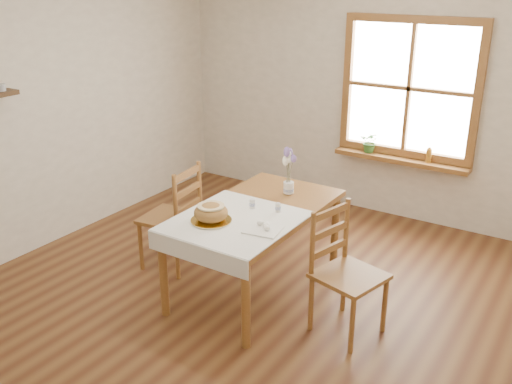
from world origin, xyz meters
TOP-DOWN VIEW (x-y plane):
  - ground at (0.00, 0.00)m, footprint 5.00×5.00m
  - room_walls at (0.00, 0.00)m, footprint 4.60×5.10m
  - window at (0.50, 2.47)m, footprint 1.46×0.08m
  - window_sill at (0.50, 2.40)m, footprint 1.46×0.20m
  - dining_table at (0.00, 0.30)m, footprint 0.90×1.60m
  - table_linen at (0.00, -0.00)m, footprint 0.91×0.99m
  - chair_left at (-0.90, 0.23)m, footprint 0.54×0.52m
  - chair_right at (0.93, 0.15)m, footprint 0.58×0.56m
  - bread_plate at (-0.14, -0.13)m, footprint 0.41×0.41m
  - bread_loaf at (-0.14, -0.13)m, footprint 0.27×0.27m
  - egg_napkin at (0.29, -0.05)m, footprint 0.29×0.26m
  - eggs at (0.29, -0.05)m, footprint 0.23×0.21m
  - salt_shaker at (-0.02, 0.27)m, footprint 0.05×0.05m
  - pepper_shaker at (0.20, 0.32)m, footprint 0.05×0.05m
  - flower_vase at (0.06, 0.74)m, footprint 0.10×0.10m
  - lavender_bouquet at (0.06, 0.74)m, footprint 0.16×0.16m
  - potted_plant at (0.15, 2.40)m, footprint 0.23×0.25m
  - amber_bottle at (0.80, 2.40)m, footprint 0.07×0.07m

SIDE VIEW (x-z plane):
  - ground at x=0.00m, z-range 0.00..0.00m
  - chair_right at x=0.93m, z-range 0.00..0.98m
  - chair_left at x=-0.90m, z-range 0.00..0.99m
  - dining_table at x=0.00m, z-range 0.29..1.04m
  - window_sill at x=0.50m, z-range 0.66..0.71m
  - table_linen at x=0.00m, z-range 0.75..0.76m
  - egg_napkin at x=0.29m, z-range 0.76..0.77m
  - bread_plate at x=-0.14m, z-range 0.76..0.78m
  - eggs at x=0.29m, z-range 0.77..0.82m
  - amber_bottle at x=0.80m, z-range 0.71..0.88m
  - flower_vase at x=0.06m, z-range 0.75..0.85m
  - pepper_shaker at x=0.20m, z-range 0.76..0.85m
  - salt_shaker at x=-0.02m, z-range 0.76..0.85m
  - potted_plant at x=0.15m, z-range 0.71..0.90m
  - bread_loaf at x=-0.14m, z-range 0.78..0.92m
  - lavender_bouquet at x=0.06m, z-range 0.85..1.16m
  - window at x=0.50m, z-range 0.72..2.18m
  - room_walls at x=0.00m, z-range 0.38..3.03m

